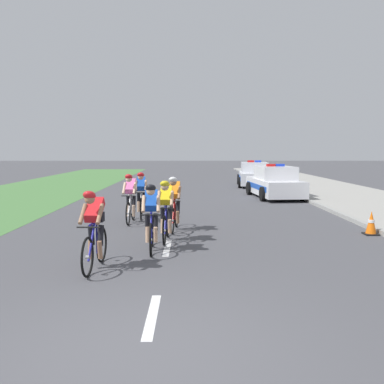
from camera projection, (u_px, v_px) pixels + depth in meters
ground_plane at (144, 352)px, 4.77m from camera, size 160.00×160.00×0.00m
sidewalk_slab at (362, 199)px, 18.75m from camera, size 5.15×60.00×0.12m
kerb_edge at (306, 199)px, 18.73m from camera, size 0.16×60.00×0.13m
lane_markings_centre at (171, 231)px, 11.78m from camera, size 0.14×21.60×0.01m
cyclist_lead at (94, 229)px, 7.97m from camera, size 0.43×1.72×1.56m
cyclist_second at (151, 216)px, 9.40m from camera, size 0.43×1.72×1.56m
cyclist_third at (166, 210)px, 10.43m from camera, size 0.42×1.72×1.56m
cyclist_fourth at (174, 203)px, 11.83m from camera, size 0.44×1.72×1.56m
cyclist_fifth at (130, 198)px, 13.08m from camera, size 0.42×1.72×1.56m
cyclist_sixth at (141, 194)px, 14.04m from camera, size 0.44×1.72×1.56m
police_car_nearest at (275, 183)px, 19.96m from camera, size 2.27×4.53×1.59m
police_car_second at (254, 175)px, 26.26m from camera, size 2.29×4.54×1.59m
traffic_cone_near at (371, 223)px, 11.28m from camera, size 0.36×0.36×0.64m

